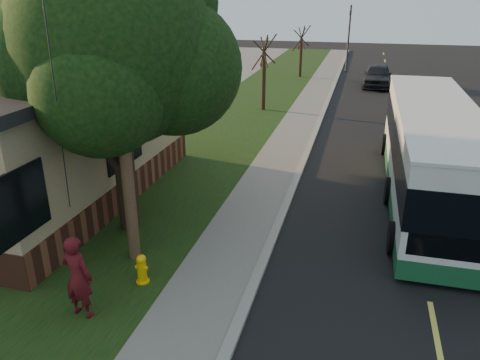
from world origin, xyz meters
name	(u,v)px	position (x,y,z in m)	size (l,w,h in m)	color
ground	(248,301)	(0.00, 0.00, 0.00)	(120.00, 120.00, 0.00)	black
road	(405,168)	(4.00, 10.00, 0.01)	(8.00, 80.00, 0.01)	black
curb	(305,158)	(0.00, 10.00, 0.06)	(0.25, 80.00, 0.12)	gray
sidewalk	(281,156)	(-1.00, 10.00, 0.04)	(2.00, 80.00, 0.08)	slate
grass_verge	(203,150)	(-4.50, 10.00, 0.04)	(5.00, 80.00, 0.07)	black
building_lot	(11,134)	(-14.50, 10.00, 0.02)	(15.00, 80.00, 0.04)	slate
fire_hydrant	(142,269)	(-2.60, 0.00, 0.43)	(0.32, 0.32, 0.74)	yellow
utility_pole	(118,82)	(-3.31, 0.99, 4.63)	(2.86, 3.21, 9.07)	#473321
leafy_tree	(117,49)	(-4.17, 2.65, 5.17)	(6.30, 6.00, 7.80)	black
bare_tree_near	(264,74)	(-3.50, 18.00, 2.15)	(1.38, 1.21, 4.31)	black
bare_tree_far	(301,52)	(-3.00, 30.00, 2.00)	(1.38, 1.21, 4.03)	black
traffic_signal	(349,34)	(0.50, 34.00, 3.16)	(0.18, 0.22, 5.50)	#2D2D30
transit_bus	(431,149)	(4.44, 7.28, 1.68)	(2.68, 11.63, 3.15)	silver
skateboarder	(78,277)	(-3.32, -1.43, 1.02)	(0.69, 0.45, 1.89)	#4D0F14
distant_car	(377,75)	(3.03, 27.51, 0.82)	(1.94, 4.83, 1.64)	black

